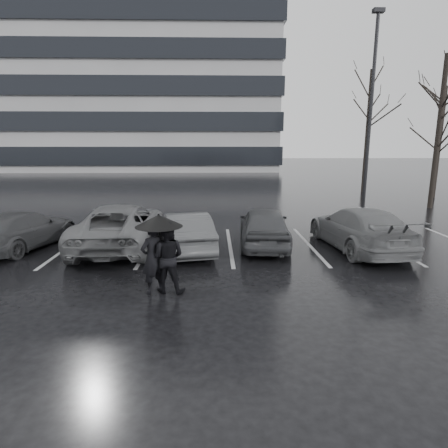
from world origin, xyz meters
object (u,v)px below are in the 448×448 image
at_px(tree_ne, 439,143).
at_px(car_east, 359,228).
at_px(car_west_c, 23,230).
at_px(tree_north, 367,133).
at_px(lamp_post, 370,124).
at_px(tree_east, 438,134).
at_px(pedestrian_right, 167,257).
at_px(pedestrian_left, 153,258).
at_px(car_main, 264,226).
at_px(car_west_a, 186,231).
at_px(car_west_b, 121,226).

bearing_deg(tree_ne, car_east, -128.56).
height_order(car_west_c, tree_ne, tree_ne).
relative_size(tree_ne, tree_north, 0.82).
height_order(lamp_post, tree_east, lamp_post).
bearing_deg(pedestrian_right, pedestrian_left, 18.56).
bearing_deg(tree_east, car_west_c, -157.67).
height_order(car_main, car_west_c, car_main).
relative_size(pedestrian_right, tree_east, 0.22).
bearing_deg(car_west_c, car_main, -166.17).
height_order(car_east, pedestrian_left, pedestrian_left).
relative_size(car_west_a, pedestrian_right, 2.27).
xyz_separation_m(pedestrian_right, tree_north, (12.06, 18.59, 3.39)).
bearing_deg(tree_north, car_west_b, -134.22).
bearing_deg(tree_north, pedestrian_left, -123.64).
relative_size(lamp_post, tree_north, 1.14).
xyz_separation_m(pedestrian_right, tree_ne, (15.56, 15.59, 2.64)).
xyz_separation_m(car_west_a, pedestrian_left, (-0.54, -3.62, 0.21)).
xyz_separation_m(car_east, lamp_post, (2.88, 6.88, 3.72)).
xyz_separation_m(car_east, tree_east, (7.08, 8.01, 3.29)).
bearing_deg(car_east, car_west_c, -7.87).
bearing_deg(pedestrian_left, car_west_b, -110.16).
relative_size(car_west_c, car_east, 0.89).
bearing_deg(tree_east, car_west_a, -148.05).
distance_m(car_west_c, pedestrian_right, 6.73).
relative_size(car_west_b, pedestrian_left, 3.15).
bearing_deg(lamp_post, car_west_c, -155.65).
xyz_separation_m(car_west_b, lamp_post, (10.96, 6.41, 3.68)).
bearing_deg(car_west_c, tree_east, -144.27).
height_order(pedestrian_right, tree_east, tree_east).
relative_size(car_west_c, pedestrian_right, 2.52).
height_order(car_west_a, pedestrian_right, pedestrian_right).
height_order(car_main, tree_ne, tree_ne).
height_order(lamp_post, tree_north, lamp_post).
height_order(car_west_c, car_east, car_east).
bearing_deg(car_main, car_west_b, 4.11).
xyz_separation_m(car_west_a, car_west_b, (-2.28, 0.48, 0.10)).
relative_size(car_main, tree_east, 0.51).
bearing_deg(car_west_a, lamp_post, -153.44).
height_order(pedestrian_right, tree_ne, tree_ne).
relative_size(car_west_c, tree_ne, 0.62).
distance_m(pedestrian_right, tree_north, 22.42).
height_order(car_east, tree_north, tree_north).
relative_size(car_east, tree_north, 0.58).
bearing_deg(tree_ne, car_main, -137.82).
relative_size(pedestrian_right, tree_north, 0.20).
bearing_deg(pedestrian_right, car_west_c, -27.08).
distance_m(car_main, lamp_post, 9.54).
xyz_separation_m(car_west_b, pedestrian_right, (2.09, -4.05, 0.12)).
height_order(car_main, tree_north, tree_north).
distance_m(lamp_post, tree_north, 8.73).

